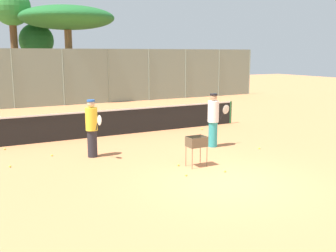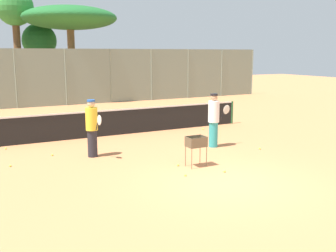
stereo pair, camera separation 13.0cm
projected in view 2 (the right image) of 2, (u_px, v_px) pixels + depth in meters
ground_plane at (226, 182)px, 10.24m from camera, size 80.00×80.00×0.00m
tennis_net at (126, 121)px, 16.25m from camera, size 10.89×0.10×1.07m
back_fence at (66, 77)px, 25.06m from camera, size 30.29×0.08×3.60m
tree_0 at (70, 19)px, 27.42m from camera, size 6.53×6.53×6.55m
tree_1 at (39, 43)px, 29.60m from camera, size 2.55×2.55×5.51m
tree_2 at (15, 11)px, 27.49m from camera, size 2.58×2.58×7.77m
player_white_outfit at (92, 127)px, 12.62m from camera, size 0.39×0.94×1.86m
player_red_cap at (214, 120)px, 13.95m from camera, size 0.96×0.40×1.92m
ball_cart at (196, 144)px, 11.57m from camera, size 0.56×0.41×0.91m
tennis_ball_0 at (6, 148)px, 13.75m from camera, size 0.07×0.07×0.07m
tennis_ball_1 at (52, 155)px, 12.88m from camera, size 0.07×0.07×0.07m
tennis_ball_2 at (178, 165)px, 11.72m from camera, size 0.07×0.07×0.07m
tennis_ball_3 at (224, 171)px, 11.10m from camera, size 0.07×0.07×0.07m
tennis_ball_4 at (203, 129)px, 17.29m from camera, size 0.07×0.07×0.07m
tennis_ball_5 at (260, 148)px, 13.75m from camera, size 0.07×0.07×0.07m
tennis_ball_6 at (185, 175)px, 10.75m from camera, size 0.07×0.07×0.07m
tennis_ball_7 at (10, 166)px, 11.64m from camera, size 0.07×0.07×0.07m
parked_car at (17, 91)px, 27.91m from camera, size 4.20×1.70×1.60m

